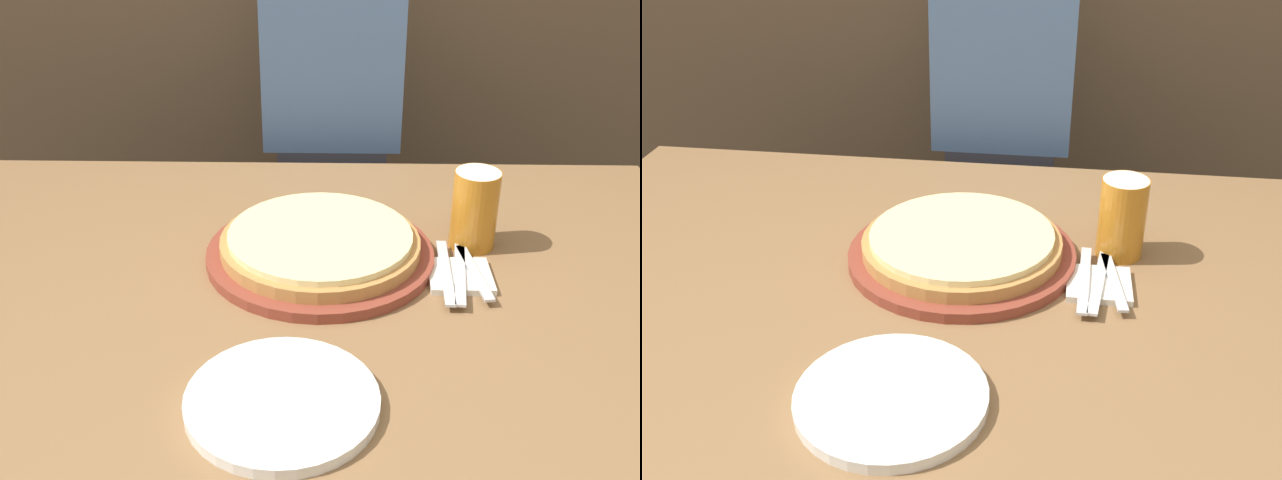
{
  "view_description": "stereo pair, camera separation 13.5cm",
  "coord_description": "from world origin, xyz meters",
  "views": [
    {
      "loc": [
        0.07,
        -1.11,
        1.41
      ],
      "look_at": [
        0.04,
        0.07,
        0.75
      ],
      "focal_mm": 42.0,
      "sensor_mm": 36.0,
      "label": 1
    },
    {
      "loc": [
        0.2,
        -1.1,
        1.41
      ],
      "look_at": [
        0.04,
        0.07,
        0.75
      ],
      "focal_mm": 42.0,
      "sensor_mm": 36.0,
      "label": 2
    }
  ],
  "objects": [
    {
      "name": "dining_table",
      "position": [
        0.0,
        0.0,
        0.36
      ],
      "size": [
        1.55,
        1.03,
        0.71
      ],
      "color": "olive",
      "rests_on": "ground_plane"
    },
    {
      "name": "pizza_on_board",
      "position": [
        0.04,
        0.07,
        0.74
      ],
      "size": [
        0.41,
        0.41,
        0.06
      ],
      "color": "brown",
      "rests_on": "dining_table"
    },
    {
      "name": "beer_glass",
      "position": [
        0.33,
        0.13,
        0.8
      ],
      "size": [
        0.09,
        0.09,
        0.15
      ],
      "color": "#B7701E",
      "rests_on": "dining_table"
    },
    {
      "name": "dinner_plate",
      "position": [
        0.0,
        -0.33,
        0.72
      ],
      "size": [
        0.27,
        0.27,
        0.02
      ],
      "color": "white",
      "rests_on": "dining_table"
    },
    {
      "name": "napkin_stack",
      "position": [
        0.29,
        0.01,
        0.72
      ],
      "size": [
        0.11,
        0.11,
        0.01
      ],
      "color": "silver",
      "rests_on": "dining_table"
    },
    {
      "name": "fork",
      "position": [
        0.26,
        0.01,
        0.73
      ],
      "size": [
        0.03,
        0.21,
        0.0
      ],
      "color": "silver",
      "rests_on": "napkin_stack"
    },
    {
      "name": "dinner_knife",
      "position": [
        0.29,
        0.01,
        0.73
      ],
      "size": [
        0.05,
        0.21,
        0.0
      ],
      "color": "silver",
      "rests_on": "napkin_stack"
    },
    {
      "name": "spoon",
      "position": [
        0.31,
        0.01,
        0.73
      ],
      "size": [
        0.04,
        0.18,
        0.0
      ],
      "color": "silver",
      "rests_on": "napkin_stack"
    },
    {
      "name": "diner_person",
      "position": [
        0.06,
        0.72,
        0.66
      ],
      "size": [
        0.34,
        0.21,
        1.32
      ],
      "color": "#33333D",
      "rests_on": "ground_plane"
    }
  ]
}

